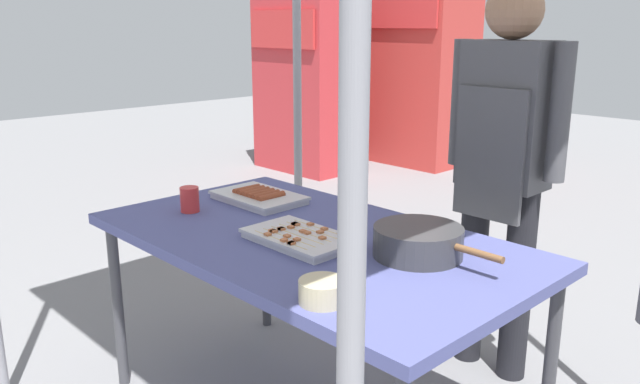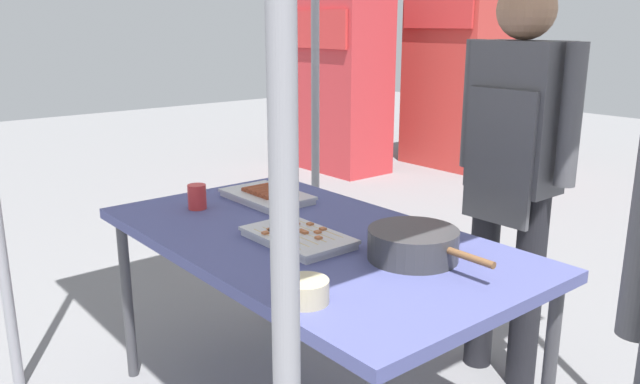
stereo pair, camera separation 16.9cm
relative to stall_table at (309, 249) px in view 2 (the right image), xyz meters
name	(u,v)px [view 2 (the right image)]	position (x,y,z in m)	size (l,w,h in m)	color
stall_table	(309,249)	(0.00, 0.00, 0.00)	(1.60, 0.90, 0.75)	#4C518C
tray_grilled_sausages	(267,195)	(-0.47, 0.15, 0.07)	(0.38, 0.25, 0.05)	silver
tray_meat_skewers	(298,237)	(0.03, -0.08, 0.07)	(0.39, 0.23, 0.04)	silver
cooking_wok	(413,243)	(0.39, 0.11, 0.11)	(0.45, 0.29, 0.10)	#38383A
condiment_bowl	(305,291)	(0.43, -0.35, 0.08)	(0.13, 0.13, 0.06)	#BFB28C
drink_cup_near_edge	(197,197)	(-0.55, -0.14, 0.10)	(0.07, 0.07, 0.10)	red
vendor_woman	(514,154)	(0.25, 0.85, 0.28)	(0.52, 0.23, 1.64)	black
neighbor_stall_left	(339,83)	(-3.21, 2.94, 0.20)	(1.01, 0.62, 1.78)	#C63338
neighbor_stall_right	(459,69)	(-2.60, 4.07, 0.31)	(0.97, 0.76, 2.01)	#BF3833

